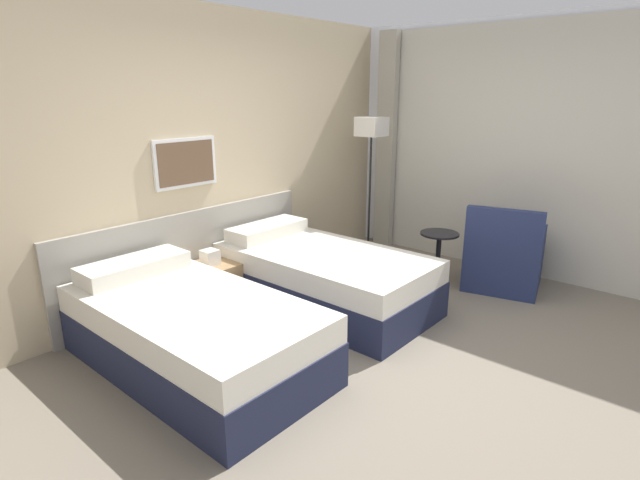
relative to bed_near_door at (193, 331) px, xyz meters
name	(u,v)px	position (x,y,z in m)	size (l,w,h in m)	color
ground_plane	(387,356)	(1.04, -1.01, -0.28)	(16.00, 16.00, 0.00)	slate
wall_headboard	(209,162)	(1.03, 1.05, 1.02)	(10.00, 0.10, 2.70)	#C6B28E
wall_window	(537,152)	(3.59, -1.13, 1.06)	(0.21, 4.53, 2.70)	white
bed_near_door	(193,331)	(0.00, 0.00, 0.00)	(1.06, 2.00, 0.66)	#1E233D
bed_near_window	(323,277)	(1.47, 0.00, 0.00)	(1.06, 2.00, 0.66)	#1E233D
nightstand	(212,285)	(0.73, 0.73, -0.05)	(0.44, 0.42, 0.56)	#9E7A51
floor_lamp	(371,137)	(2.85, 0.47, 1.17)	(0.29, 0.29, 1.67)	black
side_table	(438,250)	(2.58, -0.60, 0.12)	(0.39, 0.39, 0.57)	black
armchair	(504,260)	(3.01, -1.11, 0.02)	(0.88, 0.86, 0.88)	navy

